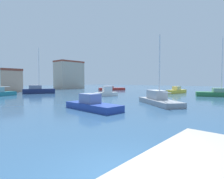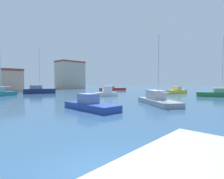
{
  "view_description": "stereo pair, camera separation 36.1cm",
  "coord_description": "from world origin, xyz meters",
  "px_view_note": "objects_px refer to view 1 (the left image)",
  "views": [
    {
      "loc": [
        -3.63,
        -2.92,
        2.61
      ],
      "look_at": [
        19.67,
        18.37,
        1.11
      ],
      "focal_mm": 28.35,
      "sensor_mm": 36.0,
      "label": 1
    },
    {
      "loc": [
        -3.38,
        -3.18,
        2.61
      ],
      "look_at": [
        19.67,
        18.37,
        1.11
      ],
      "focal_mm": 28.35,
      "sensor_mm": 36.0,
      "label": 2
    }
  ],
  "objects_px": {
    "sailboat_grey_outer_mooring": "(158,99)",
    "motorboat_red_far_left": "(111,89)",
    "motorboat_blue_center_channel": "(92,105)",
    "sailboat_green_mid_harbor": "(221,93)",
    "sailboat_navy_near_pier": "(39,90)",
    "motorboat_yellow_distant_east": "(176,91)",
    "motorboat_white_distant_north": "(106,93)"
  },
  "relations": [
    {
      "from": "sailboat_navy_near_pier",
      "to": "motorboat_white_distant_north",
      "type": "height_order",
      "value": "sailboat_navy_near_pier"
    },
    {
      "from": "sailboat_navy_near_pier",
      "to": "motorboat_blue_center_channel",
      "type": "distance_m",
      "value": 24.9
    },
    {
      "from": "sailboat_navy_near_pier",
      "to": "motorboat_yellow_distant_east",
      "type": "distance_m",
      "value": 29.22
    },
    {
      "from": "motorboat_red_far_left",
      "to": "sailboat_navy_near_pier",
      "type": "bearing_deg",
      "value": 174.37
    },
    {
      "from": "sailboat_navy_near_pier",
      "to": "sailboat_green_mid_harbor",
      "type": "relative_size",
      "value": 0.95
    },
    {
      "from": "motorboat_red_far_left",
      "to": "motorboat_blue_center_channel",
      "type": "relative_size",
      "value": 1.21
    },
    {
      "from": "motorboat_blue_center_channel",
      "to": "sailboat_navy_near_pier",
      "type": "bearing_deg",
      "value": 75.55
    },
    {
      "from": "sailboat_grey_outer_mooring",
      "to": "motorboat_blue_center_channel",
      "type": "distance_m",
      "value": 8.05
    },
    {
      "from": "motorboat_blue_center_channel",
      "to": "motorboat_white_distant_north",
      "type": "xyz_separation_m",
      "value": [
        11.33,
        9.22,
        0.15
      ]
    },
    {
      "from": "sailboat_navy_near_pier",
      "to": "sailboat_green_mid_harbor",
      "type": "distance_m",
      "value": 34.62
    },
    {
      "from": "sailboat_grey_outer_mooring",
      "to": "motorboat_blue_center_channel",
      "type": "relative_size",
      "value": 1.27
    },
    {
      "from": "motorboat_yellow_distant_east",
      "to": "motorboat_white_distant_north",
      "type": "height_order",
      "value": "motorboat_white_distant_north"
    },
    {
      "from": "sailboat_navy_near_pier",
      "to": "sailboat_green_mid_harbor",
      "type": "height_order",
      "value": "sailboat_green_mid_harbor"
    },
    {
      "from": "motorboat_red_far_left",
      "to": "motorboat_blue_center_channel",
      "type": "xyz_separation_m",
      "value": [
        -26.63,
        -22.1,
        0.02
      ]
    },
    {
      "from": "sailboat_grey_outer_mooring",
      "to": "motorboat_red_far_left",
      "type": "bearing_deg",
      "value": 52.45
    },
    {
      "from": "sailboat_navy_near_pier",
      "to": "motorboat_yellow_distant_east",
      "type": "bearing_deg",
      "value": -46.2
    },
    {
      "from": "motorboat_red_far_left",
      "to": "sailboat_green_mid_harbor",
      "type": "relative_size",
      "value": 0.74
    },
    {
      "from": "motorboat_blue_center_channel",
      "to": "motorboat_yellow_distant_east",
      "type": "distance_m",
      "value": 26.61
    },
    {
      "from": "motorboat_red_far_left",
      "to": "motorboat_white_distant_north",
      "type": "distance_m",
      "value": 20.0
    },
    {
      "from": "sailboat_green_mid_harbor",
      "to": "motorboat_yellow_distant_east",
      "type": "height_order",
      "value": "sailboat_green_mid_harbor"
    },
    {
      "from": "motorboat_yellow_distant_east",
      "to": "motorboat_white_distant_north",
      "type": "bearing_deg",
      "value": 157.71
    },
    {
      "from": "sailboat_navy_near_pier",
      "to": "motorboat_white_distant_north",
      "type": "distance_m",
      "value": 15.75
    },
    {
      "from": "motorboat_yellow_distant_east",
      "to": "sailboat_navy_near_pier",
      "type": "bearing_deg",
      "value": 133.8
    },
    {
      "from": "motorboat_blue_center_channel",
      "to": "sailboat_green_mid_harbor",
      "type": "bearing_deg",
      "value": -13.6
    },
    {
      "from": "sailboat_green_mid_harbor",
      "to": "motorboat_blue_center_channel",
      "type": "height_order",
      "value": "sailboat_green_mid_harbor"
    },
    {
      "from": "motorboat_yellow_distant_east",
      "to": "motorboat_white_distant_north",
      "type": "xyz_separation_m",
      "value": [
        -15.11,
        6.2,
        0.1
      ]
    },
    {
      "from": "sailboat_navy_near_pier",
      "to": "motorboat_yellow_distant_east",
      "type": "relative_size",
      "value": 1.64
    },
    {
      "from": "sailboat_green_mid_harbor",
      "to": "sailboat_grey_outer_mooring",
      "type": "xyz_separation_m",
      "value": [
        -16.14,
        3.1,
        0.01
      ]
    },
    {
      "from": "motorboat_blue_center_channel",
      "to": "motorboat_white_distant_north",
      "type": "relative_size",
      "value": 1.41
    },
    {
      "from": "sailboat_navy_near_pier",
      "to": "motorboat_blue_center_channel",
      "type": "height_order",
      "value": "sailboat_navy_near_pier"
    },
    {
      "from": "sailboat_navy_near_pier",
      "to": "motorboat_yellow_distant_east",
      "type": "height_order",
      "value": "sailboat_navy_near_pier"
    },
    {
      "from": "sailboat_grey_outer_mooring",
      "to": "motorboat_yellow_distant_east",
      "type": "xyz_separation_m",
      "value": [
        18.83,
        5.67,
        -0.04
      ]
    }
  ]
}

